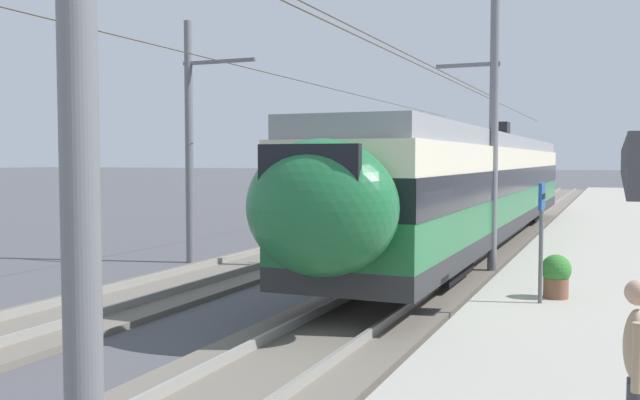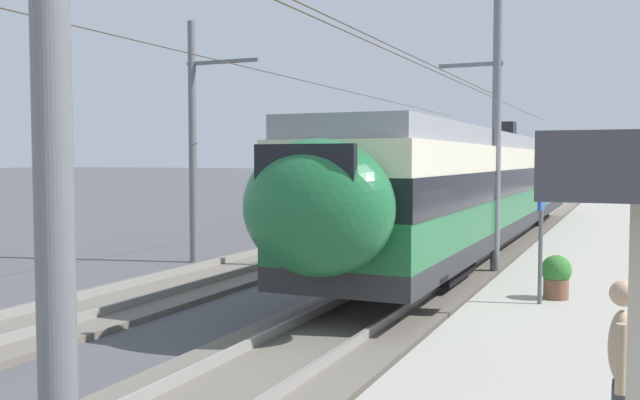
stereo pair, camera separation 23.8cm
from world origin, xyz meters
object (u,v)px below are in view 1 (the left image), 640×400
at_px(catenary_mast_mid, 490,113).
at_px(train_far_track, 457,172).
at_px(platform_sign, 542,215).
at_px(catenary_mast_far_side, 194,134).
at_px(passenger_walking, 636,367).
at_px(train_near_platform, 478,184).
at_px(potted_plant_platform_edge, 556,274).

bearing_deg(catenary_mast_mid, train_far_track, 13.56).
height_order(catenary_mast_mid, platform_sign, catenary_mast_mid).
relative_size(train_far_track, catenary_mast_mid, 0.70).
height_order(catenary_mast_far_side, passenger_walking, catenary_mast_far_side).
height_order(catenary_mast_mid, passenger_walking, catenary_mast_mid).
xyz_separation_m(train_near_platform, potted_plant_platform_edge, (-9.98, -3.35, -1.40)).
xyz_separation_m(train_near_platform, catenary_mast_mid, (-5.46, -1.30, 2.05)).
relative_size(catenary_mast_mid, potted_plant_platform_edge, 56.82).
bearing_deg(platform_sign, passenger_walking, -168.50).
bearing_deg(platform_sign, catenary_mast_mid, 19.48).
distance_m(catenary_mast_mid, platform_sign, 5.91).
height_order(train_far_track, catenary_mast_mid, catenary_mast_mid).
height_order(train_far_track, platform_sign, train_far_track).
bearing_deg(catenary_mast_mid, catenary_mast_far_side, 98.36).
distance_m(catenary_mast_far_side, platform_sign, 11.02).
bearing_deg(passenger_walking, catenary_mast_far_side, 46.13).
relative_size(train_far_track, potted_plant_platform_edge, 39.62).
bearing_deg(potted_plant_platform_edge, catenary_mast_mid, 24.43).
xyz_separation_m(catenary_mast_mid, platform_sign, (-5.15, -1.82, -2.26)).
bearing_deg(platform_sign, train_near_platform, 16.37).
bearing_deg(catenary_mast_far_side, catenary_mast_mid, -81.64).
bearing_deg(passenger_walking, potted_plant_platform_edge, 8.96).
distance_m(train_far_track, catenary_mast_far_side, 28.03).
distance_m(train_far_track, platform_sign, 32.91).
relative_size(train_near_platform, passenger_walking, 17.27).
xyz_separation_m(passenger_walking, potted_plant_platform_edge, (7.87, 1.24, -0.47)).
relative_size(train_far_track, passenger_walking, 19.99).
xyz_separation_m(train_near_platform, passenger_walking, (-17.85, -4.59, -0.93)).
relative_size(catenary_mast_mid, passenger_walking, 28.67).
xyz_separation_m(train_far_track, platform_sign, (-31.85, -8.26, -0.22)).
bearing_deg(train_near_platform, platform_sign, -163.63).
xyz_separation_m(catenary_mast_far_side, platform_sign, (-3.93, -10.14, -1.77)).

